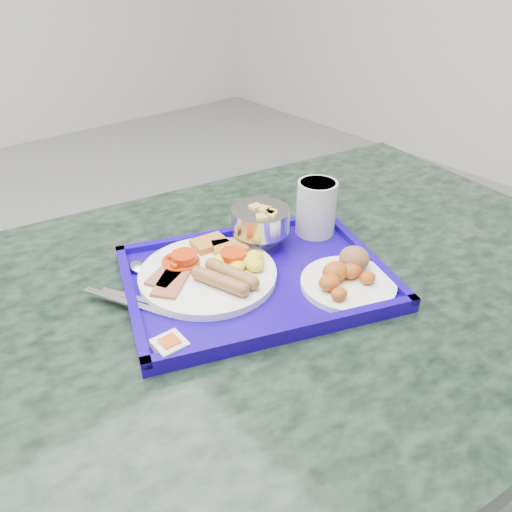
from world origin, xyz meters
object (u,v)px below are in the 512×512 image
at_px(fruit_bowl, 261,221).
at_px(juice_cup, 316,206).
at_px(bread_plate, 347,276).
at_px(main_plate, 211,270).
at_px(tray, 256,279).
at_px(table, 268,377).

distance_m(fruit_bowl, juice_cup, 0.11).
xyz_separation_m(bread_plate, fruit_bowl, (-0.02, 0.19, 0.03)).
height_order(main_plate, fruit_bowl, fruit_bowl).
relative_size(tray, juice_cup, 4.92).
bearing_deg(fruit_bowl, tray, -134.55).
distance_m(table, fruit_bowl, 0.29).
bearing_deg(fruit_bowl, table, -123.27).
bearing_deg(table, tray, 113.08).
distance_m(main_plate, fruit_bowl, 0.14).
height_order(main_plate, juice_cup, juice_cup).
xyz_separation_m(fruit_bowl, juice_cup, (0.11, -0.03, 0.01)).
bearing_deg(main_plate, tray, -40.31).
xyz_separation_m(bread_plate, juice_cup, (0.08, 0.15, 0.04)).
xyz_separation_m(tray, main_plate, (-0.06, 0.05, 0.02)).
bearing_deg(main_plate, bread_plate, -45.99).
height_order(tray, bread_plate, bread_plate).
relative_size(main_plate, juice_cup, 2.21).
bearing_deg(table, juice_cup, 20.95).
distance_m(main_plate, bread_plate, 0.22).
xyz_separation_m(tray, bread_plate, (0.10, -0.11, 0.02)).
xyz_separation_m(tray, fruit_bowl, (0.08, 0.08, 0.05)).
bearing_deg(juice_cup, table, -159.05).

